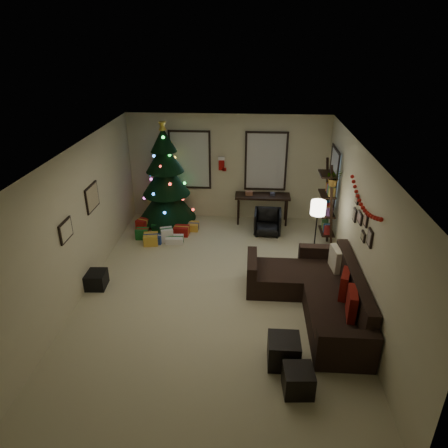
{
  "coord_description": "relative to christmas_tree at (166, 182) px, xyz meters",
  "views": [
    {
      "loc": [
        0.58,
        -6.46,
        4.5
      ],
      "look_at": [
        0.1,
        0.6,
        1.15
      ],
      "focal_mm": 32.91,
      "sensor_mm": 36.0,
      "label": 1
    }
  ],
  "objects": [
    {
      "name": "bookshelf",
      "position": [
        3.81,
        -1.08,
        -0.13
      ],
      "size": [
        0.3,
        0.59,
        2.02
      ],
      "color": "black",
      "rests_on": "floor"
    },
    {
      "name": "window_back_left",
      "position": [
        0.56,
        0.42,
        0.45
      ],
      "size": [
        1.05,
        0.06,
        1.5
      ],
      "color": "#728CB2",
      "rests_on": "wall_back"
    },
    {
      "name": "pillow_cream",
      "position": [
        3.72,
        -2.73,
        -0.47
      ],
      "size": [
        0.18,
        0.45,
        0.43
      ],
      "primitive_type": "cube",
      "rotation": [
        0.0,
        0.0,
        0.12
      ],
      "color": "beige",
      "rests_on": "sofa"
    },
    {
      "name": "stocking_left",
      "position": [
        1.37,
        0.32,
        0.4
      ],
      "size": [
        0.2,
        0.05,
        0.36
      ],
      "color": "#990F0C",
      "rests_on": "wall_back"
    },
    {
      "name": "window_right_wall",
      "position": [
        3.98,
        -0.5,
        0.4
      ],
      "size": [
        0.06,
        0.9,
        1.3
      ],
      "color": "#728CB2",
      "rests_on": "wall_right"
    },
    {
      "name": "desk_chair",
      "position": [
        2.53,
        -0.48,
        -0.8
      ],
      "size": [
        0.61,
        0.57,
        0.6
      ],
      "primitive_type": "imported",
      "rotation": [
        0.0,
        0.0,
        -0.05
      ],
      "color": "black",
      "rests_on": "floor"
    },
    {
      "name": "storage_bin",
      "position": [
        -0.94,
        -3.02,
        -0.95
      ],
      "size": [
        0.65,
        0.45,
        0.31
      ],
      "primitive_type": "cube",
      "rotation": [
        0.0,
        0.0,
        0.06
      ],
      "color": "black",
      "rests_on": "floor"
    },
    {
      "name": "art_abstract",
      "position": [
        -0.97,
        -3.56,
        0.36
      ],
      "size": [
        0.04,
        0.45,
        0.35
      ],
      "color": "black",
      "rests_on": "wall_left"
    },
    {
      "name": "floor_lamp",
      "position": [
        3.46,
        -1.84,
        0.09
      ],
      "size": [
        0.3,
        0.3,
        1.43
      ],
      "rotation": [
        0.0,
        0.0,
        0.23
      ],
      "color": "black",
      "rests_on": "floor"
    },
    {
      "name": "art_map",
      "position": [
        -0.97,
        -2.29,
        0.46
      ],
      "size": [
        0.04,
        0.6,
        0.5
      ],
      "color": "black",
      "rests_on": "wall_left"
    },
    {
      "name": "wall_back",
      "position": [
        1.51,
        0.45,
        0.25
      ],
      "size": [
        5.0,
        0.0,
        5.0
      ],
      "primitive_type": "plane",
      "rotation": [
        1.57,
        0.0,
        0.0
      ],
      "color": "beige",
      "rests_on": "floor"
    },
    {
      "name": "pillow_red_b",
      "position": [
        3.72,
        -3.59,
        -0.46
      ],
      "size": [
        0.25,
        0.47,
        0.45
      ],
      "primitive_type": "cube",
      "rotation": [
        0.0,
        0.0,
        -0.31
      ],
      "color": "maroon",
      "rests_on": "sofa"
    },
    {
      "name": "ottoman_near",
      "position": [
        2.65,
        -4.81,
        -0.88
      ],
      "size": [
        0.47,
        0.47,
        0.44
      ],
      "primitive_type": "cube",
      "rotation": [
        0.0,
        0.0,
        -0.0
      ],
      "color": "black",
      "rests_on": "floor"
    },
    {
      "name": "ceiling",
      "position": [
        1.51,
        -3.05,
        1.6
      ],
      "size": [
        7.0,
        7.0,
        0.0
      ],
      "primitive_type": "plane",
      "rotation": [
        3.14,
        0.0,
        0.0
      ],
      "color": "white",
      "rests_on": "floor"
    },
    {
      "name": "floor",
      "position": [
        1.51,
        -3.05,
        -1.1
      ],
      "size": [
        7.0,
        7.0,
        0.0
      ],
      "primitive_type": "plane",
      "color": "#BFB891",
      "rests_on": "ground"
    },
    {
      "name": "wall_left",
      "position": [
        -0.99,
        -3.05,
        0.25
      ],
      "size": [
        0.0,
        7.0,
        7.0
      ],
      "primitive_type": "plane",
      "rotation": [
        1.57,
        0.0,
        1.57
      ],
      "color": "beige",
      "rests_on": "floor"
    },
    {
      "name": "presents",
      "position": [
        0.03,
        -0.85,
        -0.99
      ],
      "size": [
        1.5,
        1.12,
        0.3
      ],
      "rotation": [
        0.0,
        0.0,
        -0.38
      ],
      "color": "maroon",
      "rests_on": "floor"
    },
    {
      "name": "pillow_red_a",
      "position": [
        3.72,
        -4.15,
        -0.46
      ],
      "size": [
        0.19,
        0.48,
        0.47
      ],
      "primitive_type": "cube",
      "rotation": [
        0.0,
        0.0,
        -0.14
      ],
      "color": "maroon",
      "rests_on": "sofa"
    },
    {
      "name": "christmas_tree",
      "position": [
        0.0,
        0.0,
        0.0
      ],
      "size": [
        1.43,
        1.43,
        2.67
      ],
      "rotation": [
        0.0,
        0.0,
        -0.37
      ],
      "color": "black",
      "rests_on": "floor"
    },
    {
      "name": "wall_right",
      "position": [
        4.01,
        -3.05,
        0.25
      ],
      "size": [
        0.0,
        7.0,
        7.0
      ],
      "primitive_type": "plane",
      "rotation": [
        1.57,
        0.0,
        -1.57
      ],
      "color": "beige",
      "rests_on": "floor"
    },
    {
      "name": "wall_front",
      "position": [
        1.51,
        -6.55,
        0.25
      ],
      "size": [
        5.0,
        0.0,
        5.0
      ],
      "primitive_type": "plane",
      "rotation": [
        -1.57,
        0.0,
        0.0
      ],
      "color": "beige",
      "rests_on": "floor"
    },
    {
      "name": "stocking_right",
      "position": [
        1.7,
        0.55,
        0.42
      ],
      "size": [
        0.2,
        0.05,
        0.36
      ],
      "color": "#990F0C",
      "rests_on": "wall_back"
    },
    {
      "name": "sofa",
      "position": [
        3.35,
        -3.4,
        -0.82
      ],
      "size": [
        1.91,
        2.77,
        0.88
      ],
      "color": "black",
      "rests_on": "floor"
    },
    {
      "name": "garland",
      "position": [
        3.96,
        -3.12,
        0.86
      ],
      "size": [
        0.08,
        1.9,
        0.3
      ],
      "primitive_type": null,
      "color": "#A5140C",
      "rests_on": "wall_right"
    },
    {
      "name": "window_back_right",
      "position": [
        2.46,
        0.42,
        0.45
      ],
      "size": [
        1.05,
        0.06,
        1.5
      ],
      "color": "#728CB2",
      "rests_on": "wall_back"
    },
    {
      "name": "potted_plant",
      "position": [
        3.81,
        -1.3,
        0.7
      ],
      "size": [
        0.5,
        0.46,
        0.47
      ],
      "primitive_type": "imported",
      "rotation": [
        0.0,
        0.0,
        0.23
      ],
      "color": "#4C4C4C",
      "rests_on": "bookshelf"
    },
    {
      "name": "gallery",
      "position": [
        3.99,
        -3.12,
        0.47
      ],
      "size": [
        0.03,
        1.25,
        0.54
      ],
      "color": "black",
      "rests_on": "wall_right"
    },
    {
      "name": "ottoman_far",
      "position": [
        2.82,
        -5.32,
        -0.91
      ],
      "size": [
        0.43,
        0.43,
        0.38
      ],
      "primitive_type": "cube",
      "rotation": [
        0.0,
        0.0,
        0.07
      ],
      "color": "black",
      "rests_on": "floor"
    },
    {
      "name": "desk",
      "position": [
        2.41,
        0.17,
        -0.45
      ],
      "size": [
        1.38,
        0.49,
        0.74
      ],
      "color": "black",
      "rests_on": "floor"
    }
  ]
}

